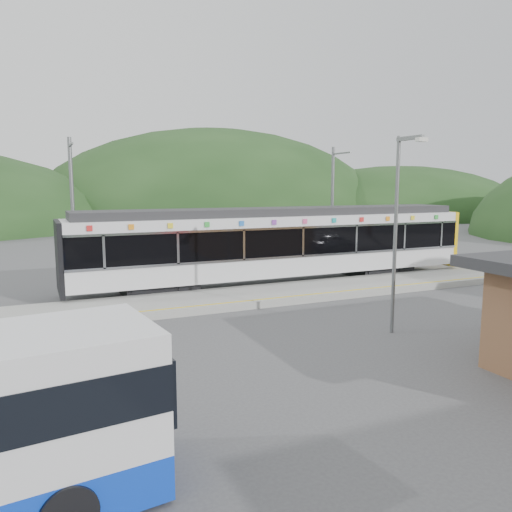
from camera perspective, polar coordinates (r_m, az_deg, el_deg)
name	(u,v)px	position (r m, az deg, el deg)	size (l,w,h in m)	color
ground	(296,317)	(18.63, 4.60, -6.98)	(120.00, 120.00, 0.00)	#4C4C4F
hills	(352,280)	(26.22, 10.96, -2.72)	(146.00, 149.00, 26.00)	#1E3D19
platform	(259,296)	(21.46, 0.37, -4.54)	(26.00, 3.20, 0.30)	#9E9E99
yellow_line	(272,298)	(20.28, 1.90, -4.84)	(26.00, 0.10, 0.01)	yellow
train	(279,242)	(24.54, 2.69, 1.57)	(20.44, 3.01, 3.74)	black
catenary_mast_west	(73,212)	(24.42, -20.19, 4.79)	(0.18, 1.80, 7.00)	slate
catenary_mast_east	(333,207)	(28.97, 8.74, 5.61)	(0.18, 1.80, 7.00)	slate
lamp_post	(399,218)	(16.55, 15.98, 4.17)	(0.36, 1.11, 6.37)	slate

